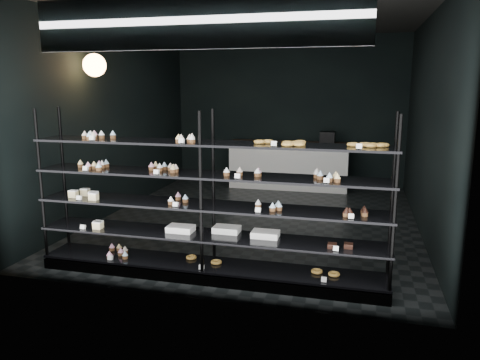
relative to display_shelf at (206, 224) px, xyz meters
The scene contains 5 objects.
room 2.64m from the display_shelf, 88.52° to the left, with size 5.01×6.01×3.20m.
display_shelf is the anchor object (origin of this frame).
signage 2.17m from the display_shelf, 82.42° to the right, with size 3.30×0.05×0.50m.
pendant_lamp 3.13m from the display_shelf, 147.01° to the left, with size 0.33×0.33×0.89m.
service_counter 4.96m from the display_shelf, 87.76° to the left, with size 2.57×0.65×1.23m.
Camera 1 is at (1.58, -7.25, 2.17)m, focal length 35.00 mm.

